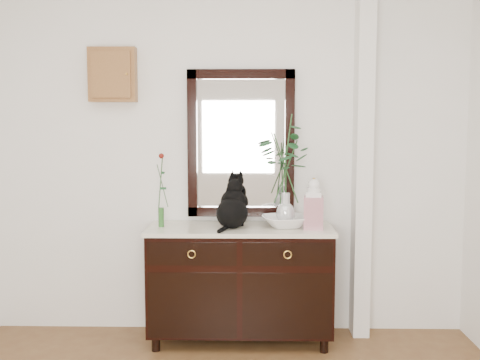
{
  "coord_description": "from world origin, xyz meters",
  "views": [
    {
      "loc": [
        0.18,
        -2.25,
        1.6
      ],
      "look_at": [
        0.1,
        1.63,
        1.2
      ],
      "focal_mm": 42.0,
      "sensor_mm": 36.0,
      "label": 1
    }
  ],
  "objects_px": {
    "sideboard": "(240,278)",
    "lotus_bowl": "(285,221)",
    "cat": "(232,203)",
    "ginger_jar": "(314,203)"
  },
  "relations": [
    {
      "from": "sideboard",
      "to": "cat",
      "type": "bearing_deg",
      "value": -151.74
    },
    {
      "from": "sideboard",
      "to": "lotus_bowl",
      "type": "height_order",
      "value": "lotus_bowl"
    },
    {
      "from": "lotus_bowl",
      "to": "ginger_jar",
      "type": "distance_m",
      "value": 0.25
    },
    {
      "from": "sideboard",
      "to": "ginger_jar",
      "type": "xyz_separation_m",
      "value": [
        0.52,
        -0.06,
        0.56
      ]
    },
    {
      "from": "ginger_jar",
      "to": "lotus_bowl",
      "type": "bearing_deg",
      "value": 161.29
    },
    {
      "from": "lotus_bowl",
      "to": "ginger_jar",
      "type": "relative_size",
      "value": 0.9
    },
    {
      "from": "cat",
      "to": "ginger_jar",
      "type": "xyz_separation_m",
      "value": [
        0.58,
        -0.03,
        0.01
      ]
    },
    {
      "from": "cat",
      "to": "ginger_jar",
      "type": "bearing_deg",
      "value": 13.32
    },
    {
      "from": "cat",
      "to": "ginger_jar",
      "type": "distance_m",
      "value": 0.58
    },
    {
      "from": "cat",
      "to": "lotus_bowl",
      "type": "distance_m",
      "value": 0.41
    }
  ]
}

